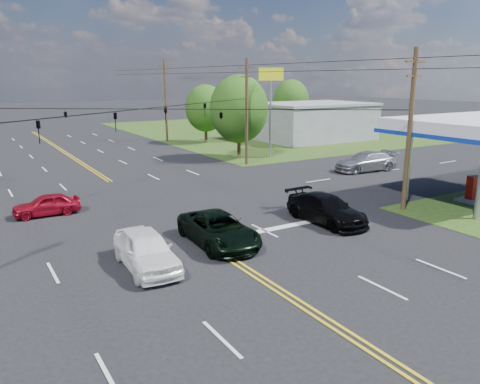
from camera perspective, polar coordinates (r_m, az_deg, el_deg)
ground at (r=29.98m, az=-11.28°, el=-1.62°), size 280.00×280.00×0.00m
grass_ne at (r=74.64m, az=5.82°, el=7.67°), size 46.00×48.00×0.03m
stop_bar at (r=25.45m, az=5.79°, el=-4.19°), size 10.00×0.50×0.02m
retail_ne at (r=61.97m, az=8.86°, el=8.39°), size 14.00×10.00×4.40m
pole_se at (r=29.26m, az=19.98°, el=7.26°), size 1.60×0.28×9.50m
pole_ne at (r=42.88m, az=0.81°, el=9.88°), size 1.60×0.28×9.50m
pole_right_far at (r=59.81m, az=-9.06°, el=11.05°), size 1.60×0.28×10.00m
span_wire_signals at (r=29.00m, az=-11.84°, el=9.88°), size 26.00×18.00×1.13m
power_lines at (r=27.08m, az=-10.64°, el=15.20°), size 26.04×100.00×0.64m
tree_right_a at (r=45.96m, az=-0.13°, el=10.08°), size 5.70×5.70×8.18m
tree_right_b at (r=57.68m, az=-4.22°, el=10.14°), size 4.94×4.94×7.09m
tree_far_r at (r=72.10m, az=6.24°, el=11.07°), size 5.32×5.32×7.63m
pickup_dkgreen at (r=22.49m, az=-2.63°, el=-4.56°), size 2.76×5.51×1.50m
suv_black at (r=26.26m, az=10.47°, el=-2.04°), size 2.22×5.31×1.53m
pickup_white at (r=20.09m, az=-11.39°, el=-6.93°), size 2.12×4.83×1.62m
sedan_red at (r=29.44m, az=-22.51°, el=-1.42°), size 3.76×1.59×1.27m
sedan_far at (r=41.63m, az=15.05°, el=3.62°), size 5.91×2.93×1.65m
polesign_ne at (r=46.41m, az=3.78°, el=12.63°), size 2.31×1.19×8.76m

